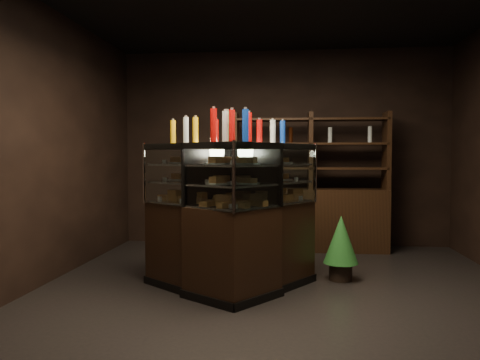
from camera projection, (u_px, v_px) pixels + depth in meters
name	position (u px, v px, depth m)	size (l,w,h in m)	color
ground	(279.00, 289.00, 4.84)	(5.00, 5.00, 0.00)	black
room_shell	(280.00, 100.00, 4.74)	(5.02, 5.02, 3.01)	black
display_case	(231.00, 241.00, 4.81)	(1.86, 1.54, 1.51)	black
food_display	(231.00, 180.00, 4.77)	(1.43, 1.13, 0.46)	#DD944F
bottles_top	(231.00, 130.00, 4.75)	(1.25, 1.00, 0.30)	#B20C0A
potted_conifer	(341.00, 238.00, 5.16)	(0.38, 0.38, 0.82)	black
back_shelving	(310.00, 209.00, 6.80)	(2.22, 0.45, 2.00)	black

